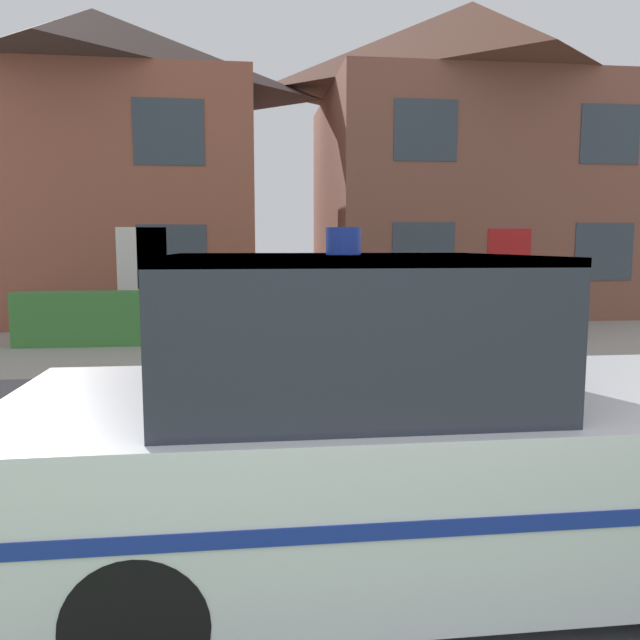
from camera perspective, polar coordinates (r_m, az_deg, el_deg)
road_strip at (r=5.35m, az=-2.55°, el=-12.10°), size 28.00×6.60×0.01m
garden_hedge at (r=11.30m, az=-2.62°, el=0.40°), size 9.57×0.51×0.94m
police_car at (r=3.35m, az=6.32°, el=-10.14°), size 4.07×1.74×1.82m
house_left at (r=16.64m, az=-19.62°, el=13.38°), size 7.88×6.53×7.34m
house_right at (r=17.79m, az=13.41°, el=14.38°), size 8.07×6.65×8.07m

